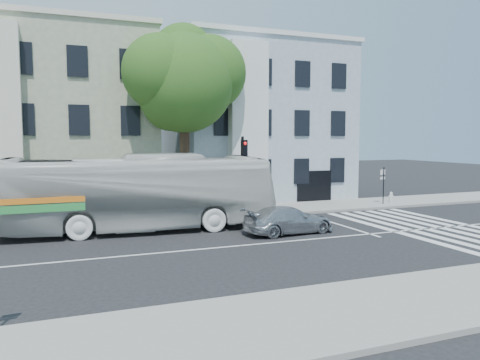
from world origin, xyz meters
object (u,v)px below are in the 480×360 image
sedan (288,220)px  traffic_signal (243,166)px  bus (136,193)px  fire_hydrant (391,197)px

sedan → traffic_signal: (-0.49, 4.41, 2.28)m
bus → sedan: 7.30m
bus → traffic_signal: bearing=-74.1°
bus → sedan: bearing=-112.0°
sedan → fire_hydrant: sedan is taller
traffic_signal → fire_hydrant: 11.79m
sedan → fire_hydrant: (10.92, 6.17, -0.14)m
traffic_signal → fire_hydrant: size_ratio=6.75×
bus → traffic_signal: traffic_signal is taller
sedan → traffic_signal: 4.99m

